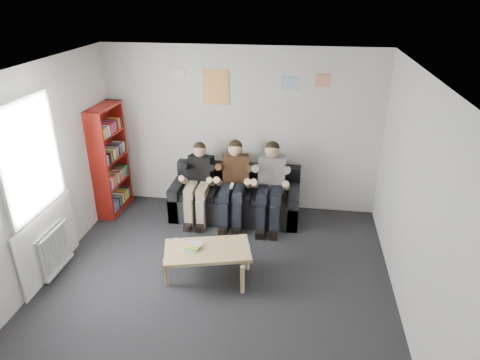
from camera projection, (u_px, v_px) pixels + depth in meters
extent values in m
plane|color=black|center=(212.00, 297.00, 5.31)|extent=(5.00, 5.00, 0.00)
plane|color=white|center=(205.00, 78.00, 4.18)|extent=(5.00, 5.00, 0.00)
plane|color=silver|center=(241.00, 130.00, 6.99)|extent=(4.50, 0.00, 4.50)
plane|color=silver|center=(22.00, 188.00, 5.04)|extent=(0.00, 5.00, 5.00)
plane|color=silver|center=(420.00, 215.00, 4.45)|extent=(0.00, 5.00, 5.00)
cube|color=black|center=(236.00, 205.00, 7.09)|extent=(2.07, 0.85, 0.40)
cube|color=black|center=(238.00, 175.00, 7.21)|extent=(2.07, 0.19, 0.41)
cube|color=black|center=(180.00, 196.00, 7.18)|extent=(0.17, 0.85, 0.57)
cube|color=black|center=(293.00, 204.00, 6.92)|extent=(0.17, 0.85, 0.57)
cube|color=black|center=(235.00, 194.00, 6.92)|extent=(1.73, 0.58, 0.09)
cube|color=maroon|center=(110.00, 160.00, 6.99)|extent=(0.27, 0.82, 1.82)
cube|color=tan|center=(207.00, 250.00, 5.50)|extent=(1.09, 0.60, 0.04)
cylinder|color=tan|center=(166.00, 272.00, 5.44)|extent=(0.05, 0.05, 0.39)
cylinder|color=tan|center=(242.00, 280.00, 5.31)|extent=(0.05, 0.05, 0.39)
cylinder|color=tan|center=(177.00, 251.00, 5.88)|extent=(0.05, 0.05, 0.39)
cylinder|color=tan|center=(248.00, 257.00, 5.75)|extent=(0.05, 0.05, 0.39)
cube|color=silver|center=(190.00, 250.00, 5.47)|extent=(0.17, 0.12, 0.01)
cube|color=#58AB3D|center=(191.00, 248.00, 5.48)|extent=(0.17, 0.12, 0.01)
cube|color=yellow|center=(193.00, 246.00, 5.50)|extent=(0.17, 0.12, 0.01)
cube|color=silver|center=(195.00, 244.00, 5.52)|extent=(0.17, 0.12, 0.01)
cube|color=black|center=(201.00, 171.00, 6.97)|extent=(0.39, 0.28, 0.55)
sphere|color=tan|center=(199.00, 150.00, 6.78)|extent=(0.21, 0.21, 0.21)
sphere|color=black|center=(200.00, 148.00, 6.78)|extent=(0.20, 0.20, 0.20)
cube|color=gray|center=(197.00, 190.00, 6.79)|extent=(0.35, 0.45, 0.15)
cube|color=gray|center=(195.00, 213.00, 6.73)|extent=(0.33, 0.14, 0.49)
cube|color=black|center=(194.00, 226.00, 6.76)|extent=(0.33, 0.25, 0.10)
cube|color=#4E2F1A|center=(236.00, 172.00, 6.89)|extent=(0.42, 0.31, 0.59)
sphere|color=tan|center=(235.00, 149.00, 6.69)|extent=(0.23, 0.23, 0.23)
sphere|color=black|center=(236.00, 147.00, 6.68)|extent=(0.22, 0.22, 0.22)
cube|color=black|center=(233.00, 192.00, 6.70)|extent=(0.38, 0.48, 0.16)
cube|color=black|center=(231.00, 217.00, 6.63)|extent=(0.35, 0.15, 0.49)
cube|color=black|center=(230.00, 230.00, 6.65)|extent=(0.35, 0.27, 0.10)
cube|color=white|center=(232.00, 186.00, 6.54)|extent=(0.04, 0.15, 0.04)
cube|color=silver|center=(272.00, 174.00, 6.82)|extent=(0.42, 0.31, 0.60)
sphere|color=tan|center=(272.00, 151.00, 6.61)|extent=(0.23, 0.23, 0.23)
sphere|color=black|center=(272.00, 148.00, 6.60)|extent=(0.22, 0.22, 0.22)
cube|color=black|center=(270.00, 194.00, 6.62)|extent=(0.38, 0.49, 0.16)
cube|color=black|center=(268.00, 220.00, 6.55)|extent=(0.36, 0.15, 0.49)
cube|color=black|center=(267.00, 233.00, 6.57)|extent=(0.36, 0.27, 0.11)
cylinder|color=white|center=(43.00, 262.00, 5.38)|extent=(0.06, 0.06, 0.60)
cylinder|color=white|center=(46.00, 259.00, 5.45)|extent=(0.06, 0.06, 0.60)
cylinder|color=white|center=(50.00, 255.00, 5.52)|extent=(0.06, 0.06, 0.60)
cylinder|color=white|center=(53.00, 251.00, 5.59)|extent=(0.06, 0.06, 0.60)
cylinder|color=white|center=(56.00, 248.00, 5.66)|extent=(0.06, 0.06, 0.60)
cylinder|color=white|center=(60.00, 245.00, 5.74)|extent=(0.06, 0.06, 0.60)
cylinder|color=white|center=(63.00, 242.00, 5.81)|extent=(0.06, 0.06, 0.60)
cylinder|color=white|center=(66.00, 238.00, 5.88)|extent=(0.06, 0.06, 0.60)
cube|color=white|center=(59.00, 267.00, 5.75)|extent=(0.10, 0.64, 0.04)
cube|color=white|center=(51.00, 232.00, 5.51)|extent=(0.10, 0.64, 0.04)
cube|color=white|center=(29.00, 158.00, 5.09)|extent=(0.02, 1.00, 1.30)
cube|color=white|center=(17.00, 102.00, 4.81)|extent=(0.05, 1.12, 0.06)
cube|color=white|center=(41.00, 208.00, 5.38)|extent=(0.05, 1.12, 0.06)
cube|color=white|center=(48.00, 243.00, 5.60)|extent=(0.03, 1.30, 0.90)
cube|color=#E6DE51|center=(216.00, 87.00, 6.74)|extent=(0.42, 0.01, 0.55)
cube|color=#3B86CA|center=(290.00, 83.00, 6.54)|extent=(0.25, 0.01, 0.20)
cube|color=#C43D8C|center=(323.00, 81.00, 6.45)|extent=(0.22, 0.01, 0.18)
cube|color=white|center=(178.00, 73.00, 6.73)|extent=(0.20, 0.01, 0.14)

